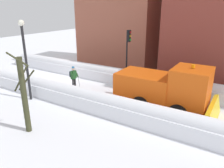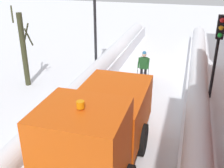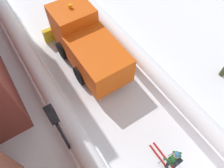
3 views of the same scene
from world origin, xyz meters
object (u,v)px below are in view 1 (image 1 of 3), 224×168
object	(u,v)px
skier	(74,76)
plow_truck	(166,88)
bare_tree_near	(24,94)
street_lamp	(25,51)
traffic_light_pole	(128,47)

from	to	relation	value
skier	plow_truck	bearing A→B (deg)	89.50
plow_truck	bare_tree_near	bearing A→B (deg)	-41.25
skier	street_lamp	size ratio (longest dim) A/B	0.34
street_lamp	bare_tree_near	bearing A→B (deg)	49.52
traffic_light_pole	street_lamp	bearing A→B (deg)	-31.93
bare_tree_near	skier	bearing A→B (deg)	-160.52
skier	traffic_light_pole	bearing A→B (deg)	138.98
skier	bare_tree_near	distance (m)	6.43
skier	traffic_light_pole	distance (m)	4.89
bare_tree_near	traffic_light_pole	bearing A→B (deg)	175.14
bare_tree_near	plow_truck	bearing A→B (deg)	138.75
traffic_light_pole	bare_tree_near	xyz separation A→B (m)	(9.33, -0.79, -1.03)
plow_truck	bare_tree_near	size ratio (longest dim) A/B	1.42
traffic_light_pole	plow_truck	bearing A→B (deg)	52.23
plow_truck	street_lamp	xyz separation A→B (m)	(3.12, -8.47, 1.88)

